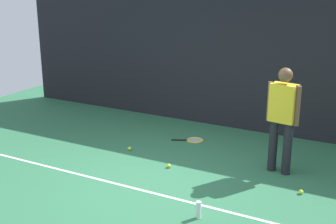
% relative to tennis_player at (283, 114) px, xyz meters
% --- Properties ---
extents(ground_plane, '(12.00, 12.00, 0.00)m').
position_rel_tennis_player_xyz_m(ground_plane, '(-1.57, -1.22, -0.97)').
color(ground_plane, '#2D6B47').
extents(back_fence, '(10.00, 0.10, 2.74)m').
position_rel_tennis_player_xyz_m(back_fence, '(-1.57, 1.78, 0.40)').
color(back_fence, black).
rests_on(back_fence, ground).
extents(court_line, '(9.00, 0.05, 0.00)m').
position_rel_tennis_player_xyz_m(court_line, '(-1.57, -1.60, -0.96)').
color(court_line, white).
rests_on(court_line, ground).
extents(tennis_player, '(0.52, 0.28, 1.70)m').
position_rel_tennis_player_xyz_m(tennis_player, '(0.00, 0.00, 0.00)').
color(tennis_player, black).
rests_on(tennis_player, ground).
extents(tennis_racket, '(0.63, 0.43, 0.03)m').
position_rel_tennis_player_xyz_m(tennis_racket, '(-1.80, 0.64, -0.95)').
color(tennis_racket, black).
rests_on(tennis_racket, ground).
extents(tennis_ball_near_player, '(0.07, 0.07, 0.07)m').
position_rel_tennis_player_xyz_m(tennis_ball_near_player, '(-1.63, -0.69, -0.93)').
color(tennis_ball_near_player, '#CCE033').
rests_on(tennis_ball_near_player, ground).
extents(tennis_ball_by_fence, '(0.07, 0.07, 0.07)m').
position_rel_tennis_player_xyz_m(tennis_ball_by_fence, '(-2.62, -0.35, -0.93)').
color(tennis_ball_by_fence, '#CCE033').
rests_on(tennis_ball_by_fence, ground).
extents(tennis_ball_mid_court, '(0.07, 0.07, 0.07)m').
position_rel_tennis_player_xyz_m(tennis_ball_mid_court, '(0.50, -0.61, -0.93)').
color(tennis_ball_mid_court, '#CCE033').
rests_on(tennis_ball_mid_court, ground).
extents(water_bottle, '(0.07, 0.07, 0.23)m').
position_rel_tennis_player_xyz_m(water_bottle, '(-0.53, -1.93, -0.85)').
color(water_bottle, white).
rests_on(water_bottle, ground).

